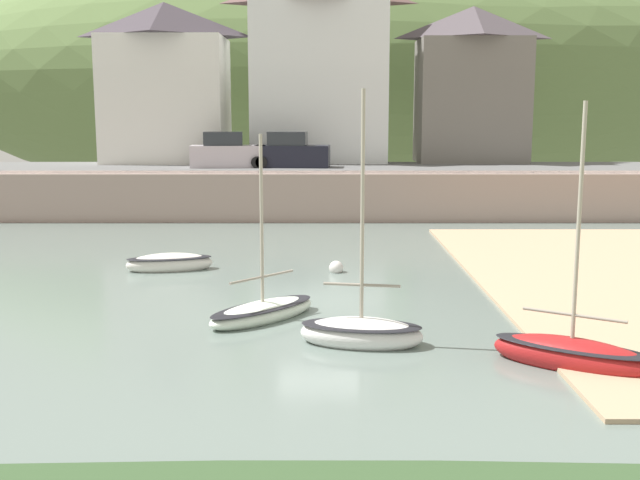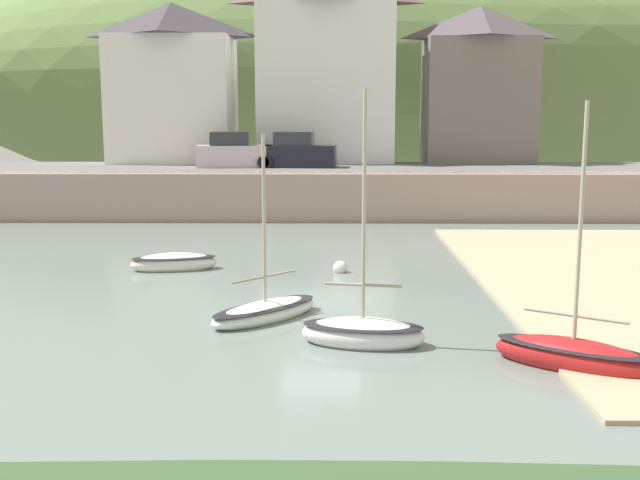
% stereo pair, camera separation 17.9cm
% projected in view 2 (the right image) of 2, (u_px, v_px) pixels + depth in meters
% --- Properties ---
extents(ground, '(48.00, 41.00, 0.61)m').
position_uv_depth(ground, '(402.00, 429.00, 12.88)').
color(ground, slate).
extents(quay_seawall, '(48.00, 9.40, 2.40)m').
position_uv_depth(quay_seawall, '(326.00, 192.00, 39.39)').
color(quay_seawall, '#A48B80').
rests_on(quay_seawall, ground).
extents(hillside_backdrop, '(80.00, 44.00, 24.51)m').
position_uv_depth(hillside_backdrop, '(350.00, 79.00, 75.34)').
color(hillside_backdrop, '#5F7A44').
rests_on(hillside_backdrop, ground).
extents(waterfront_building_left, '(7.44, 5.81, 9.43)m').
position_uv_depth(waterfront_building_left, '(173.00, 82.00, 46.13)').
color(waterfront_building_left, white).
rests_on(waterfront_building_left, ground).
extents(waterfront_building_centre, '(8.37, 4.61, 11.28)m').
position_uv_depth(waterfront_building_centre, '(325.00, 66.00, 45.86)').
color(waterfront_building_centre, white).
rests_on(waterfront_building_centre, ground).
extents(waterfront_building_right, '(6.72, 4.55, 9.20)m').
position_uv_depth(waterfront_building_right, '(479.00, 84.00, 45.92)').
color(waterfront_building_right, slate).
rests_on(waterfront_building_right, ground).
extents(sailboat_nearest_shore, '(3.11, 1.78, 6.13)m').
position_uv_depth(sailboat_nearest_shore, '(363.00, 332.00, 18.10)').
color(sailboat_nearest_shore, white).
rests_on(sailboat_nearest_shore, ground).
extents(sailboat_white_hull, '(3.48, 2.75, 5.85)m').
position_uv_depth(sailboat_white_hull, '(573.00, 355.00, 16.41)').
color(sailboat_white_hull, '#A91C1D').
rests_on(sailboat_white_hull, ground).
extents(rowboat_small_beached, '(3.25, 3.33, 5.01)m').
position_uv_depth(rowboat_small_beached, '(265.00, 311.00, 20.29)').
color(rowboat_small_beached, white).
rests_on(rowboat_small_beached, ground).
extents(sailboat_far_left, '(3.11, 1.65, 0.78)m').
position_uv_depth(sailboat_far_left, '(174.00, 263.00, 26.64)').
color(sailboat_far_left, silver).
rests_on(sailboat_far_left, ground).
extents(parked_car_near_slipway, '(4.22, 2.01, 1.95)m').
position_uv_depth(parked_car_near_slipway, '(233.00, 152.00, 42.30)').
color(parked_car_near_slipway, '#BCB1BA').
rests_on(parked_car_near_slipway, ground).
extents(parked_car_by_wall, '(4.22, 2.02, 1.95)m').
position_uv_depth(parked_car_by_wall, '(297.00, 153.00, 42.26)').
color(parked_car_by_wall, black).
rests_on(parked_car_by_wall, ground).
extents(mooring_buoy, '(0.49, 0.49, 0.49)m').
position_uv_depth(mooring_buoy, '(340.00, 268.00, 26.24)').
color(mooring_buoy, silver).
rests_on(mooring_buoy, ground).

